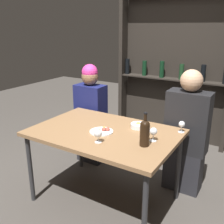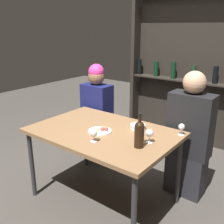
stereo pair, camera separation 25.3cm
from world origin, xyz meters
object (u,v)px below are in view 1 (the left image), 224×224
object	(u,v)px
wine_glass_1	(153,132)
snack_bowl	(138,126)
wine_glass_0	(182,125)
wine_glass_2	(98,134)
seated_person_right	(186,136)
food_plate_0	(102,131)
wine_bottle	(145,132)
seated_person_left	(91,115)

from	to	relation	value
wine_glass_1	snack_bowl	xyz separation A→B (m)	(-0.24, 0.21, -0.06)
wine_glass_0	wine_glass_1	size ratio (longest dim) A/B	0.89
wine_glass_2	seated_person_right	xyz separation A→B (m)	(0.52, 0.85, -0.21)
snack_bowl	wine_glass_1	bearing A→B (deg)	-40.26
food_plate_0	snack_bowl	size ratio (longest dim) A/B	1.51
wine_bottle	seated_person_right	xyz separation A→B (m)	(0.16, 0.70, -0.26)
wine_glass_1	seated_person_left	world-z (taller)	seated_person_left
wine_bottle	wine_glass_1	bearing A→B (deg)	77.88
wine_bottle	seated_person_right	distance (m)	0.77
food_plate_0	seated_person_right	xyz separation A→B (m)	(0.61, 0.65, -0.15)
seated_person_left	wine_glass_1	bearing A→B (deg)	-28.16
seated_person_right	wine_bottle	bearing A→B (deg)	-102.48
wine_glass_2	seated_person_left	size ratio (longest dim) A/B	0.09
wine_glass_2	seated_person_left	distance (m)	1.12
seated_person_left	wine_bottle	bearing A→B (deg)	-33.58
wine_glass_1	snack_bowl	size ratio (longest dim) A/B	0.84
seated_person_left	seated_person_right	distance (m)	1.22
wine_glass_1	wine_glass_2	size ratio (longest dim) A/B	1.06
wine_glass_0	seated_person_left	world-z (taller)	seated_person_left
snack_bowl	wine_glass_0	bearing A→B (deg)	16.23
wine_glass_1	wine_glass_2	distance (m)	0.47
food_plate_0	wine_glass_1	bearing A→B (deg)	7.52
wine_bottle	snack_bowl	xyz separation A→B (m)	(-0.22, 0.33, -0.10)
wine_bottle	wine_glass_2	xyz separation A→B (m)	(-0.36, -0.15, -0.05)
food_plate_0	seated_person_right	bearing A→B (deg)	46.43
wine_glass_1	food_plate_0	distance (m)	0.49
wine_bottle	snack_bowl	world-z (taller)	wine_bottle
wine_glass_1	snack_bowl	distance (m)	0.33
wine_bottle	seated_person_left	size ratio (longest dim) A/B	0.23
wine_glass_0	food_plate_0	xyz separation A→B (m)	(-0.63, -0.38, -0.06)
food_plate_0	snack_bowl	distance (m)	0.36
food_plate_0	seated_person_left	bearing A→B (deg)	133.00
wine_bottle	snack_bowl	size ratio (longest dim) A/B	1.97
wine_glass_0	food_plate_0	world-z (taller)	wine_glass_0
wine_glass_0	seated_person_right	size ratio (longest dim) A/B	0.08
wine_glass_2	food_plate_0	bearing A→B (deg)	115.13
wine_bottle	wine_glass_0	size ratio (longest dim) A/B	2.65
wine_glass_1	food_plate_0	world-z (taller)	wine_glass_1
wine_glass_1	seated_person_right	world-z (taller)	seated_person_right
wine_glass_0	seated_person_left	xyz separation A→B (m)	(-1.23, 0.26, -0.21)
seated_person_left	seated_person_right	world-z (taller)	seated_person_right
snack_bowl	seated_person_right	size ratio (longest dim) A/B	0.11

